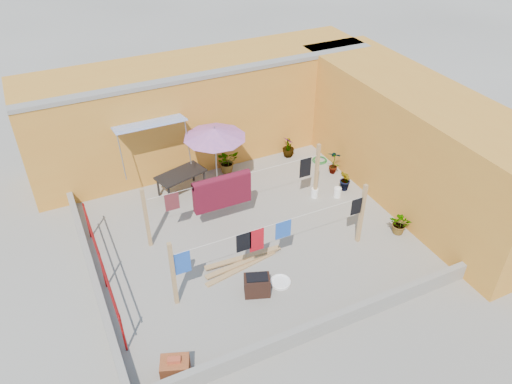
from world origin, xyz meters
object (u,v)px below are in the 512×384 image
(brazier, at_px, (257,285))
(plant_back_a, at_px, (227,161))
(brick_stack, at_px, (175,368))
(patio_umbrella, at_px, (215,133))
(outdoor_table, at_px, (181,175))
(green_hose, at_px, (320,160))
(white_basin, at_px, (280,282))
(water_jug_a, at_px, (315,193))
(water_jug_b, at_px, (337,192))

(brazier, xyz_separation_m, plant_back_a, (1.40, 5.13, 0.12))
(brick_stack, bearing_deg, patio_umbrella, 60.69)
(outdoor_table, bearing_deg, brick_stack, -109.74)
(brick_stack, relative_size, green_hose, 1.36)
(white_basin, bearing_deg, patio_umbrella, 88.70)
(water_jug_a, relative_size, plant_back_a, 0.44)
(patio_umbrella, xyz_separation_m, white_basin, (-0.10, -4.27, -1.90))
(brazier, bearing_deg, plant_back_a, 74.70)
(outdoor_table, relative_size, water_jug_b, 4.55)
(green_hose, height_order, plant_back_a, plant_back_a)
(water_jug_a, bearing_deg, water_jug_b, -24.65)
(brick_stack, xyz_separation_m, green_hose, (6.80, 5.68, -0.18))
(white_basin, bearing_deg, water_jug_b, 37.29)
(outdoor_table, relative_size, white_basin, 3.12)
(patio_umbrella, bearing_deg, white_basin, -91.30)
(patio_umbrella, distance_m, water_jug_a, 3.43)
(green_hose, bearing_deg, patio_umbrella, -178.38)
(outdoor_table, height_order, brazier, outdoor_table)
(brick_stack, bearing_deg, brazier, 27.93)
(brick_stack, height_order, plant_back_a, plant_back_a)
(water_jug_a, height_order, plant_back_a, plant_back_a)
(patio_umbrella, distance_m, outdoor_table, 1.71)
(patio_umbrella, relative_size, white_basin, 4.27)
(water_jug_b, height_order, green_hose, water_jug_b)
(brazier, bearing_deg, patio_umbrella, 80.34)
(patio_umbrella, bearing_deg, water_jug_b, -30.89)
(water_jug_b, bearing_deg, green_hose, 73.29)
(patio_umbrella, xyz_separation_m, green_hose, (3.67, 0.10, -1.91))
(water_jug_b, bearing_deg, plant_back_a, 132.14)
(brick_stack, distance_m, plant_back_a, 7.44)
(white_basin, distance_m, water_jug_b, 4.00)
(brick_stack, bearing_deg, water_jug_a, 35.63)
(water_jug_b, bearing_deg, outdoor_table, 151.77)
(brazier, relative_size, water_jug_b, 2.00)
(brick_stack, distance_m, water_jug_a, 6.89)
(green_hose, bearing_deg, water_jug_a, -125.86)
(plant_back_a, bearing_deg, white_basin, -98.56)
(outdoor_table, relative_size, plant_back_a, 2.09)
(brazier, distance_m, white_basin, 0.67)
(brick_stack, distance_m, water_jug_b, 7.25)
(outdoor_table, xyz_separation_m, plant_back_a, (1.67, 0.47, -0.23))
(brick_stack, height_order, white_basin, brick_stack)
(outdoor_table, distance_m, plant_back_a, 1.75)
(brazier, bearing_deg, water_jug_a, 40.58)
(plant_back_a, bearing_deg, brick_stack, -120.70)
(patio_umbrella, bearing_deg, water_jug_a, -32.34)
(outdoor_table, distance_m, brazier, 4.68)
(patio_umbrella, relative_size, outdoor_table, 1.37)
(water_jug_a, bearing_deg, white_basin, -133.44)
(water_jug_b, distance_m, plant_back_a, 3.61)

